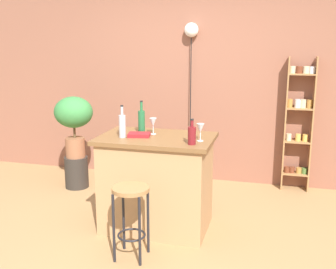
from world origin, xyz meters
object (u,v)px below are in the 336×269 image
object	(u,v)px
pendant_globe_light	(191,34)
cookbook	(139,135)
bottle_vinegar	(192,135)
bottle_soda_blue	(122,125)
bottle_wine_red	(142,121)
plant_stool	(77,172)
wine_glass_center	(200,129)
spice_shelf	(299,122)
potted_plant	(74,118)
wine_glass_left	(153,123)
bar_stool	(131,206)

from	to	relation	value
pendant_globe_light	cookbook	bearing A→B (deg)	-96.36
bottle_vinegar	cookbook	xyz separation A→B (m)	(-0.56, 0.17, -0.07)
bottle_soda_blue	bottle_wine_red	size ratio (longest dim) A/B	0.95
plant_stool	wine_glass_center	bearing A→B (deg)	-27.44
bottle_vinegar	cookbook	size ratio (longest dim) A/B	1.11
spice_shelf	potted_plant	distance (m)	2.80
potted_plant	cookbook	bearing A→B (deg)	-37.42
plant_stool	pendant_globe_light	xyz separation A→B (m)	(1.35, 0.69, 1.74)
bottle_vinegar	wine_glass_center	xyz separation A→B (m)	(0.05, 0.14, 0.03)
plant_stool	bottle_wine_red	xyz separation A→B (m)	(1.15, -0.75, 0.87)
spice_shelf	plant_stool	bearing A→B (deg)	-166.71
spice_shelf	bottle_wine_red	distance (m)	2.11
spice_shelf	wine_glass_left	size ratio (longest dim) A/B	10.19
bottle_wine_red	wine_glass_center	xyz separation A→B (m)	(0.63, -0.17, -0.01)
potted_plant	wine_glass_left	size ratio (longest dim) A/B	4.74
bottle_wine_red	bottle_vinegar	size ratio (longest dim) A/B	1.42
plant_stool	potted_plant	xyz separation A→B (m)	(-0.00, 0.00, 0.71)
bottle_vinegar	pendant_globe_light	xyz separation A→B (m)	(-0.38, 1.75, 0.91)
bar_stool	plant_stool	size ratio (longest dim) A/B	1.61
bar_stool	bottle_vinegar	bearing A→B (deg)	43.97
spice_shelf	potted_plant	bearing A→B (deg)	-166.71
plant_stool	bottle_soda_blue	distance (m)	1.66
potted_plant	bottle_wine_red	bearing A→B (deg)	-33.28
bar_stool	potted_plant	size ratio (longest dim) A/B	0.83
spice_shelf	wine_glass_center	distance (m)	1.84
bar_stool	bottle_wine_red	world-z (taller)	bottle_wine_red
bottle_soda_blue	wine_glass_center	size ratio (longest dim) A/B	1.91
spice_shelf	pendant_globe_light	xyz separation A→B (m)	(-1.38, 0.04, 1.07)
bottle_wine_red	pendant_globe_light	size ratio (longest dim) A/B	0.16
bar_stool	pendant_globe_light	distance (m)	2.62
bar_stool	plant_stool	xyz separation A→B (m)	(-1.29, 1.49, -0.28)
bottle_vinegar	pendant_globe_light	distance (m)	2.01
potted_plant	bottle_vinegar	world-z (taller)	potted_plant
wine_glass_left	pendant_globe_light	bearing A→B (deg)	87.09
wine_glass_left	wine_glass_center	distance (m)	0.53
bar_stool	bottle_soda_blue	xyz separation A→B (m)	(-0.26, 0.52, 0.59)
spice_shelf	bar_stool	bearing A→B (deg)	-123.89
bar_stool	wine_glass_left	distance (m)	0.93
spice_shelf	potted_plant	world-z (taller)	spice_shelf
potted_plant	wine_glass_left	distance (m)	1.49
spice_shelf	wine_glass_left	world-z (taller)	spice_shelf
spice_shelf	wine_glass_center	world-z (taller)	spice_shelf
potted_plant	cookbook	size ratio (longest dim) A/B	3.70
bottle_vinegar	pendant_globe_light	size ratio (longest dim) A/B	0.11
plant_stool	bottle_wine_red	size ratio (longest dim) A/B	1.22
spice_shelf	bottle_wine_red	bearing A→B (deg)	-138.39
bottle_soda_blue	pendant_globe_light	bearing A→B (deg)	79.11
cookbook	plant_stool	bearing A→B (deg)	132.42
bottle_soda_blue	pendant_globe_light	xyz separation A→B (m)	(0.32, 1.66, 0.88)
potted_plant	pendant_globe_light	size ratio (longest dim) A/B	0.37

